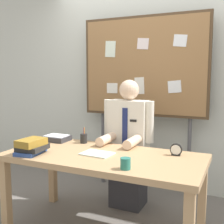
{
  "coord_description": "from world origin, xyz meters",
  "views": [
    {
      "loc": [
        1.07,
        -2.16,
        1.4
      ],
      "look_at": [
        0.0,
        0.18,
        1.07
      ],
      "focal_mm": 45.75,
      "sensor_mm": 36.0,
      "label": 1
    }
  ],
  "objects_px": {
    "desk": "(103,164)",
    "paper_tray": "(56,138)",
    "open_notebook": "(97,154)",
    "pen_holder": "(84,138)",
    "book_stack": "(32,147)",
    "person": "(128,149)",
    "bulletin_board": "(143,69)",
    "desk_clock": "(176,150)",
    "coffee_mug": "(125,164)"
  },
  "relations": [
    {
      "from": "book_stack",
      "to": "open_notebook",
      "type": "relative_size",
      "value": 1.07
    },
    {
      "from": "coffee_mug",
      "to": "pen_holder",
      "type": "xyz_separation_m",
      "value": [
        -0.69,
        0.58,
        0.01
      ]
    },
    {
      "from": "desk_clock",
      "to": "pen_holder",
      "type": "height_order",
      "value": "pen_holder"
    },
    {
      "from": "book_stack",
      "to": "desk_clock",
      "type": "xyz_separation_m",
      "value": [
        1.16,
        0.47,
        -0.02
      ]
    },
    {
      "from": "person",
      "to": "coffee_mug",
      "type": "relative_size",
      "value": 15.98
    },
    {
      "from": "person",
      "to": "pen_holder",
      "type": "xyz_separation_m",
      "value": [
        -0.37,
        -0.31,
        0.14
      ]
    },
    {
      "from": "desk_clock",
      "to": "open_notebook",
      "type": "bearing_deg",
      "value": -158.38
    },
    {
      "from": "desk",
      "to": "coffee_mug",
      "type": "height_order",
      "value": "coffee_mug"
    },
    {
      "from": "desk_clock",
      "to": "book_stack",
      "type": "bearing_deg",
      "value": -157.69
    },
    {
      "from": "pen_holder",
      "to": "open_notebook",
      "type": "bearing_deg",
      "value": -44.75
    },
    {
      "from": "bulletin_board",
      "to": "coffee_mug",
      "type": "xyz_separation_m",
      "value": [
        0.32,
        -1.35,
        -0.72
      ]
    },
    {
      "from": "desk",
      "to": "bulletin_board",
      "type": "distance_m",
      "value": 1.36
    },
    {
      "from": "desk",
      "to": "desk_clock",
      "type": "xyz_separation_m",
      "value": [
        0.58,
        0.23,
        0.13
      ]
    },
    {
      "from": "bulletin_board",
      "to": "coffee_mug",
      "type": "bearing_deg",
      "value": -76.57
    },
    {
      "from": "desk",
      "to": "desk_clock",
      "type": "distance_m",
      "value": 0.64
    },
    {
      "from": "bulletin_board",
      "to": "person",
      "type": "bearing_deg",
      "value": -89.99
    },
    {
      "from": "desk",
      "to": "person",
      "type": "relative_size",
      "value": 1.26
    },
    {
      "from": "desk",
      "to": "bulletin_board",
      "type": "relative_size",
      "value": 0.82
    },
    {
      "from": "desk_clock",
      "to": "paper_tray",
      "type": "distance_m",
      "value": 1.26
    },
    {
      "from": "person",
      "to": "book_stack",
      "type": "xyz_separation_m",
      "value": [
        -0.58,
        -0.85,
        0.16
      ]
    },
    {
      "from": "open_notebook",
      "to": "coffee_mug",
      "type": "distance_m",
      "value": 0.46
    },
    {
      "from": "paper_tray",
      "to": "open_notebook",
      "type": "bearing_deg",
      "value": -24.35
    },
    {
      "from": "desk",
      "to": "paper_tray",
      "type": "relative_size",
      "value": 6.61
    },
    {
      "from": "desk",
      "to": "person",
      "type": "bearing_deg",
      "value": 90.0
    },
    {
      "from": "open_notebook",
      "to": "pen_holder",
      "type": "distance_m",
      "value": 0.45
    },
    {
      "from": "person",
      "to": "pen_holder",
      "type": "relative_size",
      "value": 8.49
    },
    {
      "from": "person",
      "to": "bulletin_board",
      "type": "relative_size",
      "value": 0.65
    },
    {
      "from": "desk",
      "to": "pen_holder",
      "type": "bearing_deg",
      "value": 141.18
    },
    {
      "from": "book_stack",
      "to": "pen_holder",
      "type": "bearing_deg",
      "value": 68.74
    },
    {
      "from": "person",
      "to": "bulletin_board",
      "type": "distance_m",
      "value": 0.97
    },
    {
      "from": "desk_clock",
      "to": "coffee_mug",
      "type": "relative_size",
      "value": 1.22
    },
    {
      "from": "bulletin_board",
      "to": "paper_tray",
      "type": "xyz_separation_m",
      "value": [
        -0.68,
        -0.8,
        -0.73
      ]
    },
    {
      "from": "bulletin_board",
      "to": "book_stack",
      "type": "xyz_separation_m",
      "value": [
        -0.58,
        -1.31,
        -0.7
      ]
    },
    {
      "from": "paper_tray",
      "to": "desk",
      "type": "bearing_deg",
      "value": -21.33
    },
    {
      "from": "open_notebook",
      "to": "pen_holder",
      "type": "height_order",
      "value": "pen_holder"
    },
    {
      "from": "book_stack",
      "to": "pen_holder",
      "type": "distance_m",
      "value": 0.58
    },
    {
      "from": "desk",
      "to": "open_notebook",
      "type": "bearing_deg",
      "value": -157.68
    },
    {
      "from": "desk",
      "to": "open_notebook",
      "type": "relative_size",
      "value": 6.49
    },
    {
      "from": "book_stack",
      "to": "desk_clock",
      "type": "bearing_deg",
      "value": 22.31
    },
    {
      "from": "paper_tray",
      "to": "coffee_mug",
      "type": "bearing_deg",
      "value": -28.75
    },
    {
      "from": "open_notebook",
      "to": "coffee_mug",
      "type": "xyz_separation_m",
      "value": [
        0.37,
        -0.26,
        0.04
      ]
    },
    {
      "from": "desk_clock",
      "to": "person",
      "type": "bearing_deg",
      "value": 147.45
    },
    {
      "from": "paper_tray",
      "to": "bulletin_board",
      "type": "bearing_deg",
      "value": 49.78
    },
    {
      "from": "bulletin_board",
      "to": "coffee_mug",
      "type": "height_order",
      "value": "bulletin_board"
    },
    {
      "from": "open_notebook",
      "to": "desk_clock",
      "type": "height_order",
      "value": "desk_clock"
    },
    {
      "from": "pen_holder",
      "to": "desk",
      "type": "bearing_deg",
      "value": -38.82
    },
    {
      "from": "person",
      "to": "desk_clock",
      "type": "distance_m",
      "value": 0.7
    },
    {
      "from": "book_stack",
      "to": "paper_tray",
      "type": "bearing_deg",
      "value": 101.45
    },
    {
      "from": "desk",
      "to": "book_stack",
      "type": "distance_m",
      "value": 0.64
    },
    {
      "from": "book_stack",
      "to": "coffee_mug",
      "type": "xyz_separation_m",
      "value": [
        0.9,
        -0.04,
        -0.02
      ]
    }
  ]
}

